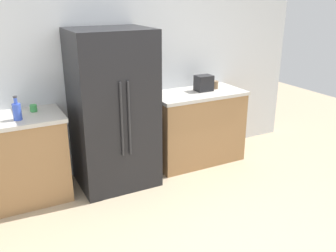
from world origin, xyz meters
name	(u,v)px	position (x,y,z in m)	size (l,w,h in m)	color
kitchen_back_panel	(111,50)	(0.00, 2.03, 1.44)	(5.15, 0.10, 2.87)	silver
counter_right	(196,127)	(0.96, 1.68, 0.46)	(1.15, 0.61, 0.91)	#9E7247
refrigerator	(113,110)	(-0.15, 1.61, 0.86)	(0.84, 0.72, 1.72)	black
toaster	(204,83)	(1.06, 1.70, 1.00)	(0.20, 0.16, 0.19)	black
bottle_a	(17,111)	(-1.11, 1.57, 1.00)	(0.08, 0.08, 0.23)	blue
cup_a	(215,85)	(1.25, 1.73, 0.96)	(0.08, 0.08, 0.10)	brown
cup_b	(33,108)	(-0.94, 1.78, 0.94)	(0.07, 0.07, 0.07)	green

